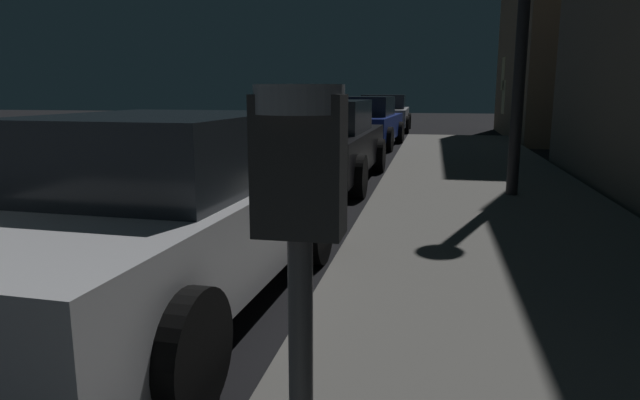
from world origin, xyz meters
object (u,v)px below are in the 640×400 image
at_px(car_black, 319,142).
at_px(car_silver, 384,113).
at_px(car_blue, 364,122).
at_px(car_white, 159,215).
at_px(parking_meter, 300,252).

xyz_separation_m(car_black, car_silver, (-0.00, 13.11, -0.00)).
bearing_deg(car_blue, car_black, -89.99).
distance_m(car_black, car_silver, 13.11).
height_order(car_white, car_silver, same).
distance_m(parking_meter, car_black, 8.71).
bearing_deg(car_white, parking_meter, -56.76).
height_order(parking_meter, car_blue, parking_meter).
bearing_deg(car_black, car_silver, 90.00).
distance_m(car_blue, car_silver, 6.65).
bearing_deg(parking_meter, car_white, 123.24).
relative_size(car_white, car_black, 0.92).
relative_size(car_white, car_silver, 0.92).
bearing_deg(car_silver, car_black, -90.00).
bearing_deg(parking_meter, car_blue, 96.43).
xyz_separation_m(car_blue, car_silver, (0.00, 6.65, -0.00)).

